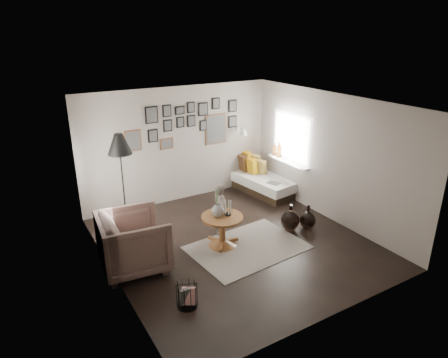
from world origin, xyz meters
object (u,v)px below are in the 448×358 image
daybed (259,180)px  demijohn_large (290,221)px  pedestal_table (222,232)px  floor_lamp (120,148)px  magazine_basket (187,295)px  demijohn_small (308,220)px  vase (218,208)px  child (221,211)px  armchair (134,242)px

daybed → demijohn_large: (-0.67, -2.00, -0.07)m
pedestal_table → daybed: size_ratio=0.39×
floor_lamp → magazine_basket: 3.14m
demijohn_small → vase: bearing=170.7°
daybed → child: bearing=-149.9°
pedestal_table → vase: vase is taller
pedestal_table → child: (0.13, 0.29, 0.27)m
pedestal_table → daybed: bearing=40.8°
demijohn_small → pedestal_table: bearing=170.9°
daybed → magazine_basket: (-3.42, -3.04, -0.10)m
pedestal_table → vase: 0.49m
pedestal_table → demijohn_small: pedestal_table is taller
pedestal_table → armchair: bearing=176.0°
daybed → pedestal_table: bearing=-146.9°
magazine_basket → demijohn_small: (3.10, 0.92, 0.01)m
floor_lamp → vase: bearing=-51.7°
pedestal_table → demijohn_small: (1.80, -0.29, -0.09)m
demijohn_large → child: size_ratio=0.50×
armchair → demijohn_large: size_ratio=1.96×
pedestal_table → demijohn_large: size_ratio=1.39×
vase → floor_lamp: floor_lamp is taller
armchair → child: child is taller
floor_lamp → demijohn_small: bearing=-30.8°
demijohn_large → demijohn_small: bearing=-18.9°
pedestal_table → magazine_basket: size_ratio=2.01×
pedestal_table → demijohn_large: 1.46m
daybed → armchair: armchair is taller
armchair → magazine_basket: 1.39m
pedestal_table → demijohn_large: bearing=-6.6°
floor_lamp → demijohn_large: bearing=-32.2°
magazine_basket → demijohn_large: 2.94m
vase → child: (0.21, 0.27, -0.22)m
floor_lamp → child: (1.43, -1.27, -1.13)m
daybed → demijohn_small: size_ratio=3.92×
armchair → child: bearing=-78.2°
vase → magazine_basket: bearing=-134.8°
demijohn_large → child: (-1.31, 0.46, 0.34)m
pedestal_table → child: size_ratio=0.69×
vase → daybed: 2.89m
vase → floor_lamp: bearing=128.3°
armchair → child: 1.76m
vase → child: size_ratio=0.49×
child → pedestal_table: bearing=154.2°
pedestal_table → demijohn_small: bearing=-9.1°
pedestal_table → magazine_basket: (-1.30, -1.21, -0.10)m
magazine_basket → armchair: bearing=103.5°
magazine_basket → pedestal_table: bearing=42.9°
vase → magazine_basket: vase is taller
floor_lamp → demijohn_large: size_ratio=3.56×
demijohn_large → daybed: bearing=71.5°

